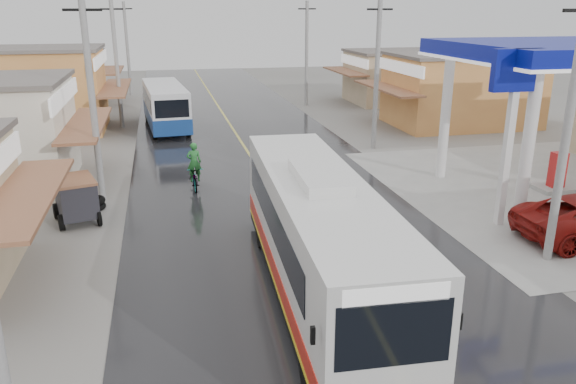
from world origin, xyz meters
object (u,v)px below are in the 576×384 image
Objects in this scene: coach_bus at (317,237)px; second_bus at (165,106)px; cyclist at (194,174)px; tyre_stack at (93,203)px; tricycle_near at (76,197)px.

coach_bus is 1.33× the size of second_bus.
coach_bus reaches higher than cyclist.
coach_bus is 5.47× the size of cyclist.
coach_bus is at bearing -86.05° from second_bus.
cyclist is at bearing 23.52° from tyre_stack.
second_bus is 3.80× the size of tricycle_near.
second_bus reaches higher than cyclist.
tyre_stack is at bearing -157.59° from cyclist.
cyclist is 4.42m from tyre_stack.
cyclist reaches higher than tyre_stack.
tyre_stack is at bearing 54.64° from tricycle_near.
tyre_stack is at bearing -106.16° from second_bus.
cyclist is (0.95, -13.28, -0.82)m from second_bus.
second_bus is 16.63m from tricycle_near.
coach_bus is at bearing -77.01° from cyclist.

